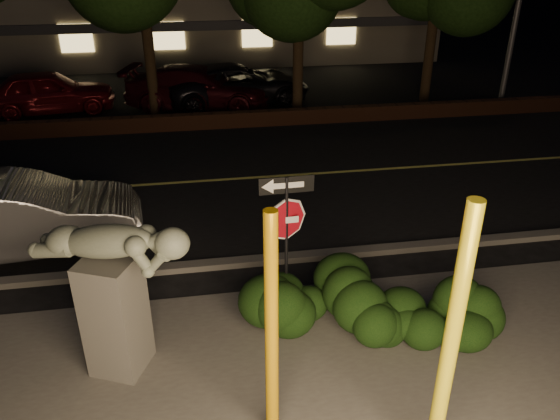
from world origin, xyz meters
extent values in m
plane|color=black|center=(0.00, 10.00, 0.00)|extent=(90.00, 90.00, 0.00)
cube|color=black|center=(0.00, 7.00, 0.01)|extent=(80.00, 8.00, 0.01)
cube|color=#D1CA53|center=(0.00, 7.00, 0.02)|extent=(80.00, 0.12, 0.00)
cube|color=#4C4944|center=(0.00, 2.90, 0.06)|extent=(80.00, 0.25, 0.12)
cube|color=#402114|center=(0.00, 11.30, 0.25)|extent=(40.00, 0.35, 0.50)
cube|color=black|center=(0.00, 17.00, 0.01)|extent=(40.00, 12.00, 0.01)
cube|color=#70665A|center=(0.00, 25.00, 2.00)|extent=(22.00, 10.00, 4.00)
cube|color=#333338|center=(0.00, 19.90, 2.00)|extent=(22.00, 0.20, 0.40)
cube|color=#FFD87F|center=(-6.00, 19.95, 1.60)|extent=(1.40, 0.08, 1.20)
cube|color=#FFD87F|center=(-2.00, 19.95, 1.60)|extent=(1.40, 0.08, 1.20)
cube|color=#FFD87F|center=(2.00, 19.95, 1.60)|extent=(1.40, 0.08, 1.20)
cube|color=#FFD87F|center=(6.00, 19.95, 1.60)|extent=(1.40, 0.08, 1.20)
cylinder|color=black|center=(-2.50, 13.20, 2.12)|extent=(0.36, 0.36, 4.25)
cylinder|color=black|center=(2.50, 12.80, 2.00)|extent=(0.36, 0.36, 4.00)
cylinder|color=black|center=(7.50, 13.30, 1.95)|extent=(0.36, 0.36, 3.90)
cylinder|color=#E0A00D|center=(-0.55, -1.09, 1.57)|extent=(0.16, 0.16, 3.15)
cylinder|color=yellow|center=(1.22, -1.84, 1.74)|extent=(0.17, 0.17, 3.48)
cylinder|color=black|center=(0.05, 1.30, 1.23)|extent=(0.05, 0.05, 2.45)
cube|color=white|center=(0.05, 1.30, 1.75)|extent=(0.37, 0.04, 0.11)
cube|color=black|center=(0.05, 1.30, 2.32)|extent=(0.83, 0.05, 0.26)
cube|color=white|center=(0.05, 1.30, 2.32)|extent=(0.53, 0.04, 0.11)
cube|color=#4C4944|center=(-2.50, 0.47, 0.90)|extent=(0.92, 0.92, 1.79)
sphere|color=#606A5A|center=(-1.61, 0.08, 2.19)|extent=(0.42, 0.42, 0.42)
ellipsoid|color=black|center=(0.37, 1.07, 0.53)|extent=(2.16, 1.22, 1.07)
ellipsoid|color=black|center=(1.49, 0.35, 0.54)|extent=(1.67, 0.95, 1.07)
ellipsoid|color=black|center=(2.74, 0.24, 0.45)|extent=(1.42, 1.02, 0.91)
imported|color=#A6A6AB|center=(-4.70, 4.13, 0.76)|extent=(4.75, 2.08, 1.52)
imported|color=maroon|center=(-6.12, 13.98, 0.75)|extent=(4.60, 2.36, 1.50)
imported|color=#380B12|center=(-0.96, 13.70, 0.75)|extent=(5.53, 3.32, 1.50)
imported|color=black|center=(0.50, 14.00, 0.73)|extent=(5.55, 3.15, 1.46)
camera|label=1|loc=(-1.26, -5.91, 5.60)|focal=35.00mm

